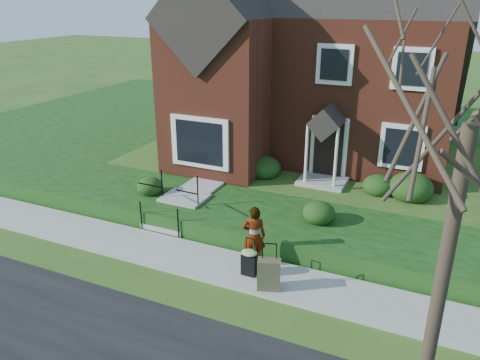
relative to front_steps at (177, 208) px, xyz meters
The scene contains 11 objects.
ground 3.14m from the front_steps, 36.42° to the right, with size 120.00×120.00×0.00m, color #2D5119.
sidewalk 3.14m from the front_steps, 36.42° to the right, with size 60.00×1.60×0.08m, color #9E9B93.
terrace 11.15m from the front_steps, 54.33° to the left, with size 44.00×20.00×0.60m, color #14390F.
walkway 3.16m from the front_steps, 90.00° to the left, with size 1.20×6.00×0.06m, color #9E9B93.
main_house 9.41m from the front_steps, 73.56° to the left, with size 10.40×10.20×9.40m.
front_steps is the anchor object (origin of this frame).
foundation_shrubs 4.07m from the front_steps, 49.40° to the left, with size 9.50×4.29×0.97m.
woman 3.57m from the front_steps, 24.16° to the right, with size 0.61×0.40×1.66m, color #999999.
suitcase_black 3.85m from the front_steps, 30.56° to the right, with size 0.42×0.35×1.01m.
suitcase_olive 4.61m from the front_steps, 30.21° to the right, with size 0.62×0.47×1.19m.
tree_verge 9.84m from the front_steps, 26.28° to the right, with size 5.38×5.38×7.69m.
Camera 1 is at (4.82, -9.48, 6.68)m, focal length 35.00 mm.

